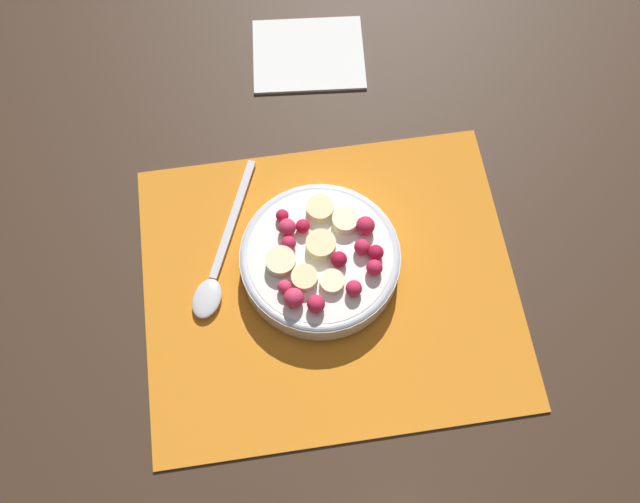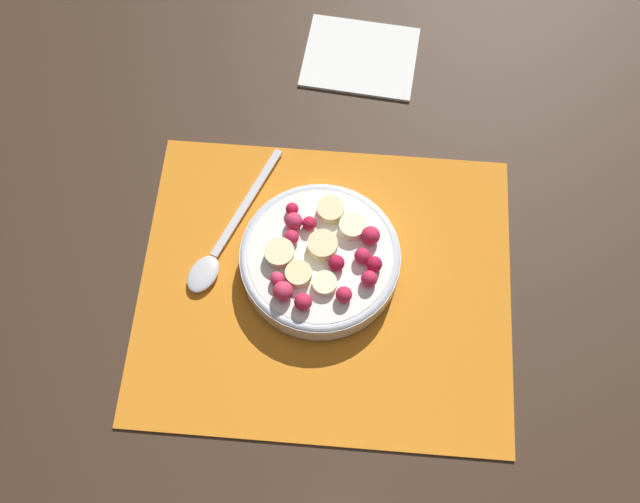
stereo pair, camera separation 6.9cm
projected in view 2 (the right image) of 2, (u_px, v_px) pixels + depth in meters
name	position (u px, v px, depth m)	size (l,w,h in m)	color
ground_plane	(325.00, 286.00, 0.81)	(3.00, 3.00, 0.00)	#382619
placemat	(325.00, 285.00, 0.80)	(0.42, 0.35, 0.01)	orange
fruit_bowl	(320.00, 258.00, 0.79)	(0.18, 0.18, 0.05)	silver
spoon	(218.00, 248.00, 0.81)	(0.10, 0.19, 0.01)	silver
napkin	(360.00, 56.00, 0.93)	(0.15, 0.13, 0.01)	white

